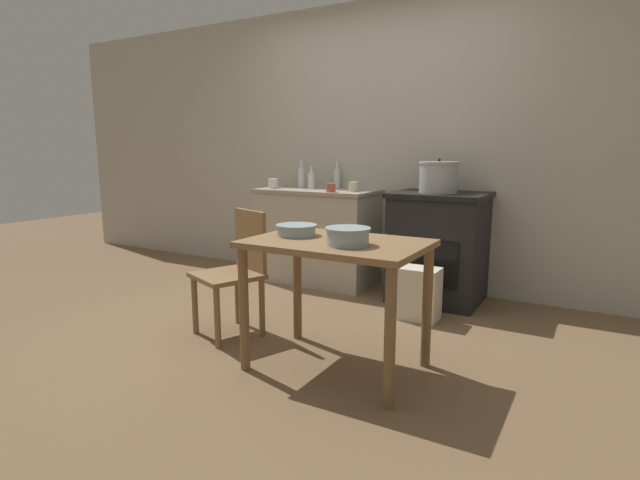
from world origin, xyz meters
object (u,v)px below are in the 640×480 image
work_table (336,262)px  cup_center (331,188)px  stock_pot (439,177)px  bottle_left (311,180)px  chair (236,269)px  bottle_far_left (337,178)px  mixing_bowl_small (296,229)px  flour_sack (419,294)px  cup_center_left (354,187)px  cup_center_right (273,184)px  mixing_bowl_large (348,235)px  stove (438,247)px  bottle_mid_left (301,177)px

work_table → cup_center: (-0.81, 1.40, 0.30)m
stock_pot → bottle_left: bearing=175.2°
chair → cup_center: 1.33m
work_table → bottle_far_left: 2.09m
mixing_bowl_small → bottle_left: bearing=118.2°
flour_sack → cup_center_left: 1.19m
bottle_far_left → flour_sack: bearing=-35.0°
chair → cup_center_right: size_ratio=9.08×
chair → mixing_bowl_large: same height
mixing_bowl_large → cup_center: (-0.92, 1.48, 0.12)m
stove → bottle_far_left: (-1.08, 0.24, 0.52)m
chair → bottle_far_left: 1.75m
chair → flour_sack: bearing=63.5°
cup_center → bottle_left: bearing=145.0°
stove → flour_sack: (0.03, -0.53, -0.26)m
stove → bottle_left: 1.35m
mixing_bowl_large → cup_center_right: size_ratio=2.62×
mixing_bowl_large → bottle_far_left: 2.20m
flour_sack → mixing_bowl_large: size_ratio=1.61×
cup_center → cup_center_right: size_ratio=0.89×
bottle_left → mixing_bowl_large: bearing=-53.9°
flour_sack → bottle_left: 1.60m
stove → cup_center: cup_center is taller
stove → work_table: 1.59m
bottle_left → work_table: bearing=-55.0°
mixing_bowl_small → cup_center: size_ratio=2.93×
bottle_left → cup_center_left: (0.49, -0.09, -0.04)m
cup_center → cup_center_right: (-0.67, 0.08, 0.01)m
chair → cup_center: size_ratio=10.17×
mixing_bowl_small → chair: bearing=167.2°
stove → mixing_bowl_large: 1.70m
stock_pot → cup_center: stock_pot is taller
stock_pot → bottle_far_left: (-1.07, 0.29, -0.05)m
mixing_bowl_large → cup_center_left: (-0.77, 1.63, 0.12)m
work_table → bottle_mid_left: bottle_mid_left is taller
chair → cup_center_right: 1.54m
work_table → cup_center_left: 1.71m
bottle_mid_left → cup_center_left: 0.65m
stove → flour_sack: stove is taller
chair → stock_pot: stock_pot is taller
stove → bottle_left: (-1.25, 0.06, 0.51)m
work_table → flour_sack: (0.13, 1.05, -0.43)m
mixing_bowl_large → mixing_bowl_small: mixing_bowl_large is taller
mixing_bowl_large → bottle_left: size_ratio=1.17×
cup_center → cup_center_right: bearing=172.9°
stock_pot → cup_center: size_ratio=3.80×
chair → stock_pot: size_ratio=2.68×
cup_center_left → cup_center: size_ratio=1.06×
chair → stock_pot: 1.77m
cup_center → flour_sack: bearing=-20.6°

